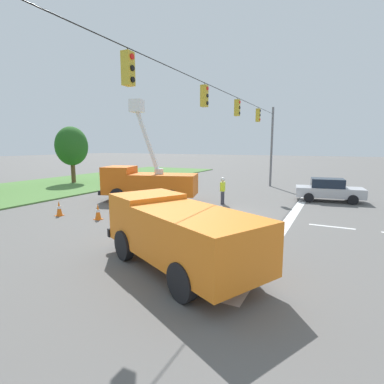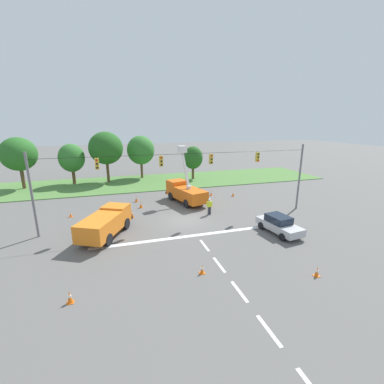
{
  "view_description": "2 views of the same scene",
  "coord_description": "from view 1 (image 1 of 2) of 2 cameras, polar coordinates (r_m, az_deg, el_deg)",
  "views": [
    {
      "loc": [
        -15.2,
        -5.77,
        3.81
      ],
      "look_at": [
        -0.01,
        1.75,
        1.15
      ],
      "focal_mm": 28.0,
      "sensor_mm": 36.0,
      "label": 1
    },
    {
      "loc": [
        -6.29,
        -23.03,
        9.37
      ],
      "look_at": [
        1.03,
        1.25,
        2.53
      ],
      "focal_mm": 24.0,
      "sensor_mm": 36.0,
      "label": 2
    }
  ],
  "objects": [
    {
      "name": "traffic_cone_near_bucket",
      "position": [
        17.8,
        -23.99,
        -2.86
      ],
      "size": [
        0.36,
        0.36,
        0.83
      ],
      "color": "orange",
      "rests_on": "ground"
    },
    {
      "name": "utility_truck_bucket_lift",
      "position": [
        20.59,
        -8.54,
        2.1
      ],
      "size": [
        3.95,
        6.79,
        6.76
      ],
      "color": "orange",
      "rests_on": "ground"
    },
    {
      "name": "signal_gantry",
      "position": [
        16.28,
        5.68,
        11.6
      ],
      "size": [
        26.2,
        0.33,
        7.2
      ],
      "color": "slate",
      "rests_on": "ground"
    },
    {
      "name": "ground_plane",
      "position": [
        16.69,
        5.41,
        -4.3
      ],
      "size": [
        200.0,
        200.0,
        0.0
      ],
      "primitive_type": "plane",
      "color": "#605E5B"
    },
    {
      "name": "traffic_cone_far_right",
      "position": [
        13.47,
        -12.08,
        -5.92
      ],
      "size": [
        0.36,
        0.36,
        0.81
      ],
      "color": "orange",
      "rests_on": "ground"
    },
    {
      "name": "grass_verge",
      "position": [
        28.46,
        -30.78,
        0.07
      ],
      "size": [
        56.0,
        12.0,
        0.1
      ],
      "primitive_type": "cube",
      "color": "#517F3D",
      "rests_on": "ground"
    },
    {
      "name": "road_worker",
      "position": [
        19.46,
        5.86,
        0.58
      ],
      "size": [
        0.65,
        0.27,
        1.77
      ],
      "color": "#383842",
      "rests_on": "ground"
    },
    {
      "name": "lane_markings",
      "position": [
        15.68,
        23.16,
        -5.85
      ],
      "size": [
        17.6,
        15.25,
        0.01
      ],
      "color": "silver",
      "rests_on": "ground"
    },
    {
      "name": "traffic_cone_foreground_right",
      "position": [
        25.13,
        -6.6,
        0.85
      ],
      "size": [
        0.36,
        0.36,
        0.64
      ],
      "color": "orange",
      "rests_on": "ground"
    },
    {
      "name": "sedan_silver",
      "position": [
        22.47,
        24.59,
        0.38
      ],
      "size": [
        2.37,
        4.5,
        1.56
      ],
      "color": "#B7B7BC",
      "rests_on": "ground"
    },
    {
      "name": "traffic_cone_mid_right",
      "position": [
        26.86,
        -1.48,
        1.45
      ],
      "size": [
        0.36,
        0.36,
        0.65
      ],
      "color": "orange",
      "rests_on": "ground"
    },
    {
      "name": "utility_truck_support_near",
      "position": [
        9.24,
        -2.53,
        -7.44
      ],
      "size": [
        4.72,
        6.33,
        2.11
      ],
      "color": "orange",
      "rests_on": "ground"
    },
    {
      "name": "traffic_cone_lane_edge_a",
      "position": [
        16.19,
        -17.48,
        -3.6
      ],
      "size": [
        0.36,
        0.36,
        0.82
      ],
      "color": "orange",
      "rests_on": "ground"
    },
    {
      "name": "tree_far_east",
      "position": [
        32.14,
        -21.94,
        8.07
      ],
      "size": [
        3.32,
        2.86,
        5.62
      ],
      "color": "brown",
      "rests_on": "ground"
    }
  ]
}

